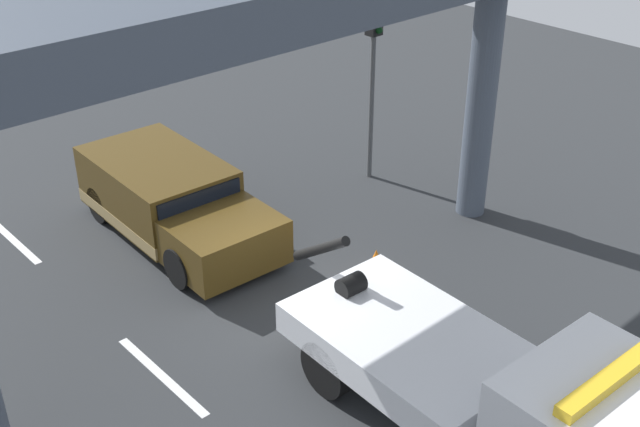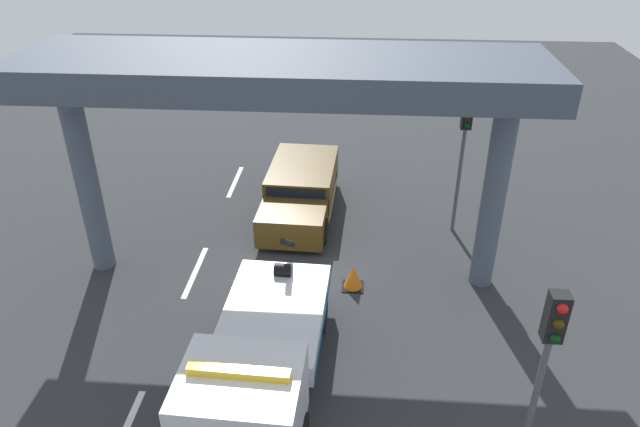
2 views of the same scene
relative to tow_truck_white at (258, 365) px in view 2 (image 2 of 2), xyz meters
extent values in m
cube|color=#2D3033|center=(-4.88, 0.03, -1.25)|extent=(60.00, 40.00, 0.10)
cube|color=silver|center=(-10.88, -2.76, -1.20)|extent=(2.60, 0.16, 0.01)
cube|color=silver|center=(-4.88, -2.76, -1.20)|extent=(2.60, 0.16, 0.01)
cube|color=white|center=(-1.93, 0.07, -0.28)|extent=(3.93, 2.54, 0.55)
cube|color=white|center=(1.40, -0.05, 0.27)|extent=(2.13, 2.38, 1.65)
cube|color=black|center=(2.01, -0.08, 0.64)|extent=(0.14, 2.21, 0.66)
cube|color=#196B9E|center=(-1.88, 1.28, -0.36)|extent=(3.65, 0.16, 0.20)
cylinder|color=black|center=(-4.12, 0.16, 0.46)|extent=(1.42, 0.23, 1.07)
cylinder|color=black|center=(-3.31, 0.13, 0.12)|extent=(0.38, 0.46, 0.36)
cube|color=yellow|center=(1.40, -0.05, 1.18)|extent=(0.31, 1.93, 0.16)
cylinder|color=black|center=(-2.66, 1.14, -0.70)|extent=(1.01, 0.36, 1.00)
cylinder|color=black|center=(-2.73, -0.94, -0.70)|extent=(1.01, 0.36, 1.00)
cube|color=#4C3814|center=(-9.33, 0.05, -0.30)|extent=(3.54, 2.33, 1.35)
cube|color=#4C3814|center=(-6.74, -0.05, -0.50)|extent=(1.81, 2.18, 0.95)
cube|color=black|center=(-7.58, -0.01, 0.00)|extent=(0.13, 1.94, 0.59)
cube|color=#9E8451|center=(-9.33, 0.05, -0.79)|extent=(3.56, 2.35, 0.28)
cylinder|color=black|center=(-6.85, 0.92, -0.78)|extent=(0.85, 0.31, 0.84)
cylinder|color=black|center=(-6.92, -1.00, -0.78)|extent=(0.85, 0.31, 0.84)
cylinder|color=black|center=(-10.24, 1.05, -0.78)|extent=(0.85, 0.31, 0.84)
cylinder|color=black|center=(-10.31, -0.87, -0.78)|extent=(0.85, 0.31, 0.84)
cylinder|color=#4C5666|center=(-5.05, 5.64, 1.63)|extent=(0.65, 0.65, 5.67)
cylinder|color=#4C5666|center=(-5.05, -5.58, 1.63)|extent=(0.65, 0.65, 5.67)
cube|color=#414956|center=(-5.05, 0.03, 4.85)|extent=(3.60, 13.22, 0.78)
cube|color=#353C47|center=(-5.05, 0.03, 4.28)|extent=(0.50, 12.82, 0.36)
cylinder|color=#515456|center=(-7.88, 5.19, 0.60)|extent=(0.12, 0.12, 3.60)
cube|color=black|center=(-7.88, 5.19, 2.85)|extent=(0.28, 0.32, 0.90)
sphere|color=red|center=(-7.72, 5.19, 3.15)|extent=(0.18, 0.18, 0.18)
sphere|color=#3A2D06|center=(-7.72, 5.19, 2.85)|extent=(0.18, 0.18, 0.18)
sphere|color=black|center=(-7.72, 5.19, 2.55)|extent=(0.18, 0.18, 0.18)
cylinder|color=#515456|center=(1.62, 5.19, 0.66)|extent=(0.12, 0.12, 3.72)
cube|color=black|center=(1.62, 5.19, 2.97)|extent=(0.28, 0.32, 0.90)
sphere|color=red|center=(1.78, 5.19, 3.27)|extent=(0.18, 0.18, 0.18)
sphere|color=#3A2D06|center=(1.78, 5.19, 2.97)|extent=(0.18, 0.18, 0.18)
sphere|color=black|center=(1.78, 5.19, 2.67)|extent=(0.18, 0.18, 0.18)
cone|color=orange|center=(-4.48, 1.95, -0.84)|extent=(0.55, 0.55, 0.73)
cube|color=black|center=(-4.48, 1.95, -1.19)|extent=(0.61, 0.61, 0.03)
camera|label=1|loc=(4.65, -7.75, 7.74)|focal=44.95mm
camera|label=2|loc=(9.06, 2.00, 8.98)|focal=32.81mm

